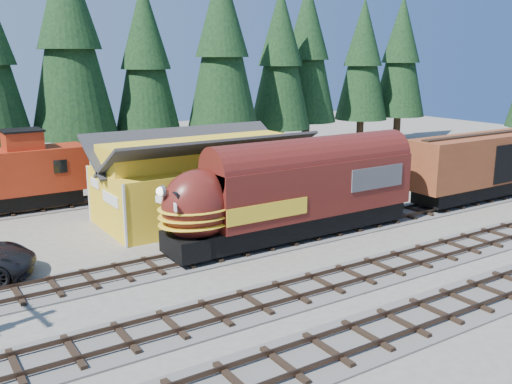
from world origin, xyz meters
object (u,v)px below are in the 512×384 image
locomotive (288,197)px  depot (201,170)px  caboose (11,175)px  boxcar (485,163)px

locomotive → depot: bearing=105.2°
depot → locomotive: 6.75m
depot → caboose: (-9.51, 7.50, -0.55)m
depot → locomotive: depot is taller
boxcar → caboose: (-28.09, 14.00, -0.12)m
depot → boxcar: depot is taller
locomotive → boxcar: bearing=0.0°
locomotive → caboose: bearing=128.8°
boxcar → caboose: size_ratio=1.44×
depot → boxcar: 19.69m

